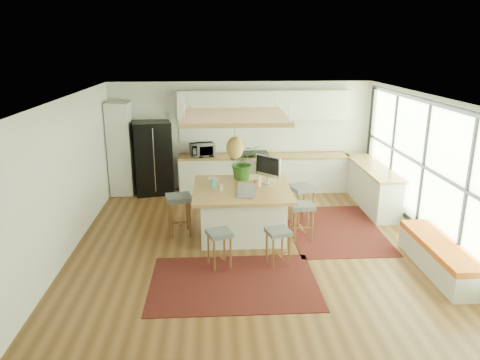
{
  "coord_description": "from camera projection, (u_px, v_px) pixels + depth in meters",
  "views": [
    {
      "loc": [
        -0.67,
        -7.69,
        3.58
      ],
      "look_at": [
        -0.2,
        0.5,
        1.1
      ],
      "focal_mm": 33.81,
      "sensor_mm": 36.0,
      "label": 1
    }
  ],
  "objects": [
    {
      "name": "right_counter_top",
      "position": [
        374.0,
        167.0,
        10.23
      ],
      "size": [
        0.64,
        2.54,
        0.05
      ],
      "primitive_type": "cube",
      "color": "olive",
      "rests_on": "right_counter_base"
    },
    {
      "name": "window_wall",
      "position": [
        430.0,
        169.0,
        8.19
      ],
      "size": [
        0.1,
        6.2,
        2.6
      ],
      "primitive_type": null,
      "color": "black",
      "rests_on": "wall_right"
    },
    {
      "name": "island_bottle_3",
      "position": [
        260.0,
        182.0,
        8.7
      ],
      "size": [
        0.07,
        0.07,
        0.19
      ],
      "primitive_type": "cylinder",
      "color": "beige",
      "rests_on": "island"
    },
    {
      "name": "stool_right_back",
      "position": [
        301.0,
        206.0,
        9.36
      ],
      "size": [
        0.6,
        0.6,
        0.79
      ],
      "primitive_type": null,
      "rotation": [
        0.0,
        0.0,
        1.94
      ],
      "color": "#4A4E52",
      "rests_on": "floor"
    },
    {
      "name": "backsplash",
      "position": [
        263.0,
        136.0,
        11.38
      ],
      "size": [
        4.2,
        0.02,
        0.8
      ],
      "primitive_type": "cube",
      "color": "white",
      "rests_on": "wall_back"
    },
    {
      "name": "island_bowl",
      "position": [
        213.0,
        179.0,
        9.1
      ],
      "size": [
        0.26,
        0.26,
        0.05
      ],
      "primitive_type": "imported",
      "rotation": [
        0.0,
        0.0,
        0.34
      ],
      "color": "beige",
      "rests_on": "island"
    },
    {
      "name": "monitor",
      "position": [
        268.0,
        171.0,
        8.85
      ],
      "size": [
        0.58,
        0.6,
        0.57
      ],
      "primitive_type": null,
      "rotation": [
        0.0,
        0.0,
        -0.81
      ],
      "color": "#A5A5AA",
      "rests_on": "island"
    },
    {
      "name": "range",
      "position": [
        254.0,
        172.0,
        11.33
      ],
      "size": [
        0.76,
        0.62,
        1.0
      ],
      "primitive_type": null,
      "color": "#A5A5AA",
      "rests_on": "floor"
    },
    {
      "name": "island_bottle_1",
      "position": [
        221.0,
        186.0,
        8.47
      ],
      "size": [
        0.07,
        0.07,
        0.19
      ],
      "primitive_type": "cylinder",
      "color": "silver",
      "rests_on": "island"
    },
    {
      "name": "floor",
      "position": [
        252.0,
        244.0,
        8.42
      ],
      "size": [
        7.0,
        7.0,
        0.0
      ],
      "primitive_type": "plane",
      "color": "#553318",
      "rests_on": "ground"
    },
    {
      "name": "stool_right_front",
      "position": [
        302.0,
        221.0,
        8.54
      ],
      "size": [
        0.43,
        0.43,
        0.71
      ],
      "primitive_type": null,
      "rotation": [
        0.0,
        0.0,
        1.6
      ],
      "color": "#4A4E52",
      "rests_on": "floor"
    },
    {
      "name": "stool_near_right",
      "position": [
        278.0,
        245.0,
        7.55
      ],
      "size": [
        0.46,
        0.46,
        0.63
      ],
      "primitive_type": null,
      "rotation": [
        0.0,
        0.0,
        0.26
      ],
      "color": "#4A4E52",
      "rests_on": "floor"
    },
    {
      "name": "back_counter_top",
      "position": [
        264.0,
        156.0,
        11.23
      ],
      "size": [
        4.24,
        0.64,
        0.05
      ],
      "primitive_type": "cube",
      "color": "olive",
      "rests_on": "back_counter_base"
    },
    {
      "name": "right_counter_base",
      "position": [
        372.0,
        186.0,
        10.36
      ],
      "size": [
        0.6,
        2.5,
        0.88
      ],
      "primitive_type": "cube",
      "color": "silver",
      "rests_on": "floor"
    },
    {
      "name": "ceiling",
      "position": [
        253.0,
        98.0,
        7.64
      ],
      "size": [
        7.0,
        7.0,
        0.0
      ],
      "primitive_type": "plane",
      "rotation": [
        3.14,
        0.0,
        0.0
      ],
      "color": "white",
      "rests_on": "ground"
    },
    {
      "name": "wall_front",
      "position": [
        281.0,
        268.0,
        4.68
      ],
      "size": [
        6.5,
        0.0,
        6.5
      ],
      "primitive_type": "plane",
      "rotation": [
        -1.57,
        0.0,
        0.0
      ],
      "color": "silver",
      "rests_on": "ground"
    },
    {
      "name": "laptop",
      "position": [
        245.0,
        190.0,
        8.13
      ],
      "size": [
        0.41,
        0.43,
        0.25
      ],
      "primitive_type": null,
      "rotation": [
        0.0,
        0.0,
        -0.26
      ],
      "color": "#A5A5AA",
      "rests_on": "island"
    },
    {
      "name": "island_bottle_0",
      "position": [
        213.0,
        182.0,
        8.7
      ],
      "size": [
        0.07,
        0.07,
        0.19
      ],
      "primitive_type": "cylinder",
      "color": "#34ACD3",
      "rests_on": "island"
    },
    {
      "name": "upper_cabinets",
      "position": [
        264.0,
        105.0,
        11.0
      ],
      "size": [
        4.2,
        0.34,
        0.7
      ],
      "primitive_type": "cube",
      "color": "silver",
      "rests_on": "wall_back"
    },
    {
      "name": "back_counter_base",
      "position": [
        264.0,
        174.0,
        11.36
      ],
      "size": [
        4.2,
        0.6,
        0.88
      ],
      "primitive_type": "cube",
      "color": "silver",
      "rests_on": "floor"
    },
    {
      "name": "window_bench",
      "position": [
        439.0,
        257.0,
        7.36
      ],
      "size": [
        0.52,
        2.0,
        0.5
      ],
      "primitive_type": null,
      "color": "silver",
      "rests_on": "floor"
    },
    {
      "name": "stool_near_left",
      "position": [
        219.0,
        247.0,
        7.47
      ],
      "size": [
        0.48,
        0.48,
        0.64
      ],
      "primitive_type": null,
      "rotation": [
        0.0,
        0.0,
        0.35
      ],
      "color": "#4A4E52",
      "rests_on": "floor"
    },
    {
      "name": "stool_left_side",
      "position": [
        179.0,
        217.0,
        8.77
      ],
      "size": [
        0.55,
        0.55,
        0.79
      ],
      "primitive_type": null,
      "rotation": [
        0.0,
        0.0,
        -1.37
      ],
      "color": "#4A4E52",
      "rests_on": "floor"
    },
    {
      "name": "rug_near",
      "position": [
        234.0,
        282.0,
        7.05
      ],
      "size": [
        2.6,
        1.8,
        0.01
      ],
      "primitive_type": "cube",
      "color": "black",
      "rests_on": "floor"
    },
    {
      "name": "island",
      "position": [
        242.0,
        210.0,
        8.8
      ],
      "size": [
        1.85,
        1.85,
        0.93
      ],
      "primitive_type": null,
      "color": "olive",
      "rests_on": "floor"
    },
    {
      "name": "wall_back",
      "position": [
        241.0,
        136.0,
        11.37
      ],
      "size": [
        6.5,
        0.0,
        6.5
      ],
      "primitive_type": "plane",
      "rotation": [
        1.57,
        0.0,
        0.0
      ],
      "color": "silver",
      "rests_on": "ground"
    },
    {
      "name": "pantry",
      "position": [
        121.0,
        149.0,
        10.97
      ],
      "size": [
        0.55,
        0.6,
        2.25
      ],
      "primitive_type": "cube",
      "color": "silver",
      "rests_on": "floor"
    },
    {
      "name": "microwave",
      "position": [
        202.0,
        148.0,
        11.06
      ],
      "size": [
        0.63,
        0.44,
        0.39
      ],
      "primitive_type": "imported",
      "rotation": [
        0.0,
        0.0,
        0.23
      ],
      "color": "#A5A5AA",
      "rests_on": "back_counter_top"
    },
    {
      "name": "fridge",
      "position": [
        153.0,
        157.0,
        11.05
      ],
      "size": [
        1.01,
        0.86,
        1.79
      ],
      "primitive_type": null,
      "rotation": [
        0.0,
        0.0,
        0.2
      ],
      "color": "black",
      "rests_on": "floor"
    },
    {
      "name": "island_bottle_2",
      "position": [
        256.0,
        188.0,
        8.36
      ],
      "size": [
        0.07,
        0.07,
        0.19
      ],
      "primitive_type": "cylinder",
      "color": "brown",
      "rests_on": "island"
    },
    {
      "name": "ceiling_panel",
      "position": [
        235.0,
        132.0,
        8.19
      ],
      "size": [
        1.86,
        1.86,
        0.8
      ],
      "primitive_type": null,
      "color": "olive",
      "rests_on": "ceiling"
    },
    {
      "name": "rug_right",
      "position": [
        334.0,
        229.0,
        9.08
      ],
      "size": [
        1.8,
        2.6,
        0.01
      ],
      "primitive_type": "cube",
      "color": "black",
      "rests_on": "floor"
    },
    {
      "name": "wall_left",
      "position": [
        67.0,
        177.0,
        7.85
      ],
      "size": [
        0.0,
        7.0,
        7.0
      ],
      "primitive_type": "plane",
      "rotation": [
        1.57,
        0.0,
        1.57
      ],
      "color": "silver",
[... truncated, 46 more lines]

